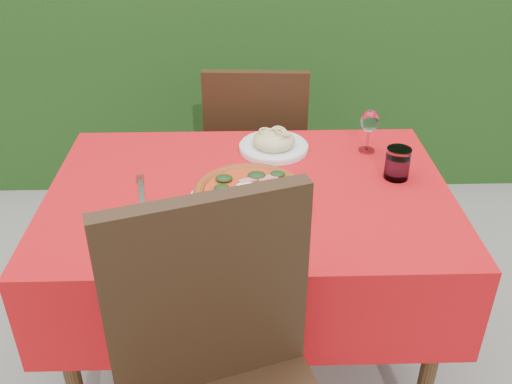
{
  "coord_description": "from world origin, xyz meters",
  "views": [
    {
      "loc": [
        -0.02,
        -1.53,
        1.67
      ],
      "look_at": [
        0.02,
        -0.05,
        0.77
      ],
      "focal_mm": 40.0,
      "sensor_mm": 36.0,
      "label": 1
    }
  ],
  "objects_px": {
    "water_glass": "(397,165)",
    "fork": "(142,194)",
    "chair_far": "(256,151)",
    "pizza_plate": "(250,196)",
    "pasta_plate": "(274,143)",
    "wine_glass": "(370,123)"
  },
  "relations": [
    {
      "from": "chair_far",
      "to": "pizza_plate",
      "type": "height_order",
      "value": "chair_far"
    },
    {
      "from": "pizza_plate",
      "to": "pasta_plate",
      "type": "distance_m",
      "value": 0.38
    },
    {
      "from": "fork",
      "to": "wine_glass",
      "type": "bearing_deg",
      "value": 9.07
    },
    {
      "from": "pizza_plate",
      "to": "pasta_plate",
      "type": "bearing_deg",
      "value": 75.99
    },
    {
      "from": "pasta_plate",
      "to": "chair_far",
      "type": "bearing_deg",
      "value": 97.08
    },
    {
      "from": "pizza_plate",
      "to": "chair_far",
      "type": "bearing_deg",
      "value": 87.06
    },
    {
      "from": "water_glass",
      "to": "wine_glass",
      "type": "xyz_separation_m",
      "value": [
        -0.06,
        0.19,
        0.06
      ]
    },
    {
      "from": "chair_far",
      "to": "pasta_plate",
      "type": "distance_m",
      "value": 0.48
    },
    {
      "from": "pasta_plate",
      "to": "pizza_plate",
      "type": "bearing_deg",
      "value": -104.01
    },
    {
      "from": "pizza_plate",
      "to": "fork",
      "type": "relative_size",
      "value": 1.7
    },
    {
      "from": "pizza_plate",
      "to": "wine_glass",
      "type": "distance_m",
      "value": 0.55
    },
    {
      "from": "chair_far",
      "to": "fork",
      "type": "distance_m",
      "value": 0.83
    },
    {
      "from": "wine_glass",
      "to": "water_glass",
      "type": "bearing_deg",
      "value": -73.24
    },
    {
      "from": "chair_far",
      "to": "water_glass",
      "type": "relative_size",
      "value": 8.94
    },
    {
      "from": "pizza_plate",
      "to": "pasta_plate",
      "type": "relative_size",
      "value": 1.5
    },
    {
      "from": "water_glass",
      "to": "fork",
      "type": "distance_m",
      "value": 0.82
    },
    {
      "from": "pizza_plate",
      "to": "fork",
      "type": "bearing_deg",
      "value": 168.25
    },
    {
      "from": "chair_far",
      "to": "pasta_plate",
      "type": "bearing_deg",
      "value": 100.03
    },
    {
      "from": "pasta_plate",
      "to": "water_glass",
      "type": "distance_m",
      "value": 0.44
    },
    {
      "from": "chair_far",
      "to": "wine_glass",
      "type": "bearing_deg",
      "value": 134.29
    },
    {
      "from": "pasta_plate",
      "to": "water_glass",
      "type": "bearing_deg",
      "value": -28.67
    },
    {
      "from": "water_glass",
      "to": "fork",
      "type": "height_order",
      "value": "water_glass"
    }
  ]
}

